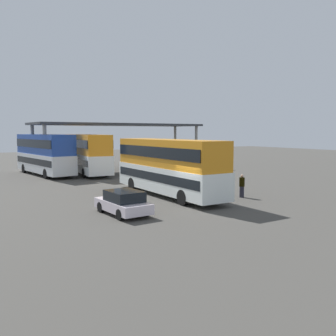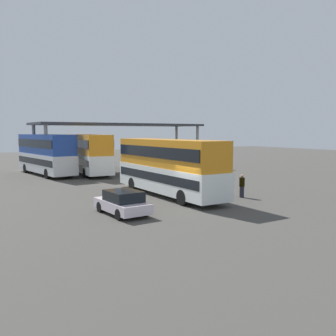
# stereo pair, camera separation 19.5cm
# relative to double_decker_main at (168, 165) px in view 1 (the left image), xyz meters

# --- Properties ---
(ground_plane) EXTENTS (140.00, 140.00, 0.00)m
(ground_plane) POSITION_rel_double_decker_main_xyz_m (-0.57, -4.18, -2.22)
(ground_plane) COLOR #42403B
(double_decker_main) EXTENTS (2.81, 11.43, 4.04)m
(double_decker_main) POSITION_rel_double_decker_main_xyz_m (0.00, 0.00, 0.00)
(double_decker_main) COLOR white
(double_decker_main) RESTS_ON ground_plane
(parked_hatchback) EXTENTS (2.06, 3.93, 1.35)m
(parked_hatchback) POSITION_rel_double_decker_main_xyz_m (-5.20, -4.01, -1.55)
(parked_hatchback) COLOR silver
(parked_hatchback) RESTS_ON ground_plane
(double_decker_near_canopy) EXTENTS (4.05, 11.11, 4.31)m
(double_decker_near_canopy) POSITION_rel_double_decker_main_xyz_m (-4.95, 17.58, 0.14)
(double_decker_near_canopy) COLOR silver
(double_decker_near_canopy) RESTS_ON ground_plane
(double_decker_mid_row) EXTENTS (3.21, 11.66, 4.29)m
(double_decker_mid_row) POSITION_rel_double_decker_main_xyz_m (-0.75, 16.51, 0.13)
(double_decker_mid_row) COLOR white
(double_decker_mid_row) RESTS_ON ground_plane
(depot_canopy) EXTENTS (20.81, 7.36, 5.57)m
(depot_canopy) POSITION_rel_double_decker_main_xyz_m (4.05, 18.15, 2.99)
(depot_canopy) COLOR #33353A
(depot_canopy) RESTS_ON ground_plane
(pedestrian_waiting) EXTENTS (0.38, 0.38, 1.62)m
(pedestrian_waiting) POSITION_rel_double_decker_main_xyz_m (4.12, -3.23, -1.42)
(pedestrian_waiting) COLOR #262633
(pedestrian_waiting) RESTS_ON ground_plane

